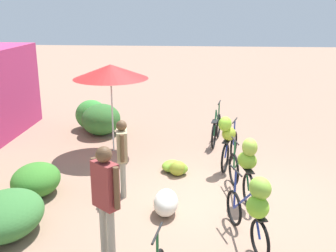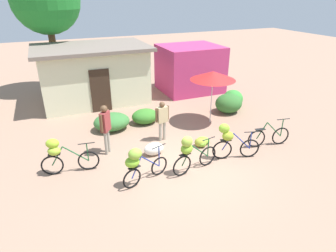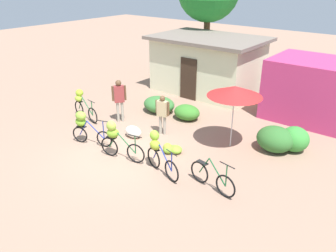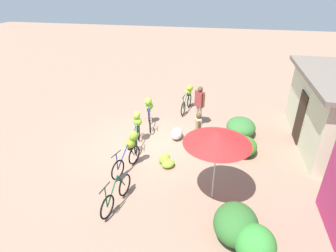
# 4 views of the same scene
# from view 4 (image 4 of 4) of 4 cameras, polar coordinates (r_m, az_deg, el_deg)

# --- Properties ---
(ground_plane) EXTENTS (60.00, 60.00, 0.00)m
(ground_plane) POSITION_cam_4_polar(r_m,az_deg,el_deg) (11.03, -4.40, -3.65)
(ground_plane) COLOR #95735E
(hedge_bush_front_left) EXTENTS (1.46, 1.18, 0.68)m
(hedge_bush_front_left) POSITION_cam_4_polar(r_m,az_deg,el_deg) (11.89, 14.73, -0.18)
(hedge_bush_front_left) COLOR #377234
(hedge_bush_front_left) RESTS_ON ground
(hedge_bush_front_right) EXTENTS (1.13, 0.93, 0.62)m
(hedge_bush_front_right) POSITION_cam_4_polar(r_m,az_deg,el_deg) (10.65, 15.35, -3.97)
(hedge_bush_front_right) COLOR #387A28
(hedge_bush_front_right) RESTS_ON ground
(hedge_bush_mid) EXTENTS (1.27, 1.10, 0.89)m
(hedge_bush_mid) POSITION_cam_4_polar(r_m,az_deg,el_deg) (7.42, 13.75, -18.94)
(hedge_bush_mid) COLOR #316A2C
(hedge_bush_mid) RESTS_ON ground
(hedge_bush_by_door) EXTENTS (0.97, 0.94, 0.88)m
(hedge_bush_by_door) POSITION_cam_4_polar(r_m,az_deg,el_deg) (7.13, 17.49, -22.20)
(hedge_bush_by_door) COLOR #388C36
(hedge_bush_by_door) RESTS_ON ground
(market_umbrella) EXTENTS (1.86, 1.86, 2.23)m
(market_umbrella) POSITION_cam_4_polar(r_m,az_deg,el_deg) (7.46, 10.14, -2.38)
(market_umbrella) COLOR beige
(market_umbrella) RESTS_ON ground
(bicycle_leftmost) EXTENTS (1.73, 0.50, 1.20)m
(bicycle_leftmost) POSITION_cam_4_polar(r_m,az_deg,el_deg) (13.71, 4.11, 6.20)
(bicycle_leftmost) COLOR black
(bicycle_leftmost) RESTS_ON ground
(bicycle_near_pile) EXTENTS (1.55, 0.59, 1.23)m
(bicycle_near_pile) POSITION_cam_4_polar(r_m,az_deg,el_deg) (12.17, -3.93, 3.51)
(bicycle_near_pile) COLOR black
(bicycle_near_pile) RESTS_ON ground
(bicycle_center_loaded) EXTENTS (1.68, 0.49, 1.30)m
(bicycle_center_loaded) POSITION_cam_4_polar(r_m,az_deg,el_deg) (10.77, -6.35, -0.07)
(bicycle_center_loaded) COLOR black
(bicycle_center_loaded) RESTS_ON ground
(bicycle_by_shop) EXTENTS (1.58, 0.61, 1.28)m
(bicycle_by_shop) POSITION_cam_4_polar(r_m,az_deg,el_deg) (9.41, -7.93, -4.75)
(bicycle_by_shop) COLOR black
(bicycle_by_shop) RESTS_ON ground
(bicycle_rightmost) EXTENTS (1.63, 0.32, 1.02)m
(bicycle_rightmost) POSITION_cam_4_polar(r_m,az_deg,el_deg) (8.22, -10.56, -13.70)
(bicycle_rightmost) COLOR black
(bicycle_rightmost) RESTS_ON ground
(banana_pile_on_ground) EXTENTS (0.80, 0.71, 0.33)m
(banana_pile_on_ground) POSITION_cam_4_polar(r_m,az_deg,el_deg) (9.79, -0.41, -7.15)
(banana_pile_on_ground) COLOR #73A22B
(banana_pile_on_ground) RESTS_ON ground
(produce_sack) EXTENTS (0.70, 0.44, 0.44)m
(produce_sack) POSITION_cam_4_polar(r_m,az_deg,el_deg) (11.27, 1.82, -1.55)
(produce_sack) COLOR silver
(produce_sack) RESTS_ON ground
(person_vendor) EXTENTS (0.57, 0.27, 1.54)m
(person_vendor) POSITION_cam_4_polar(r_m,az_deg,el_deg) (10.23, 6.17, -0.40)
(person_vendor) COLOR gray
(person_vendor) RESTS_ON ground
(person_bystander) EXTENTS (0.41, 0.47, 1.77)m
(person_bystander) POSITION_cam_4_polar(r_m,az_deg,el_deg) (12.08, 6.49, 5.03)
(person_bystander) COLOR gray
(person_bystander) RESTS_ON ground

